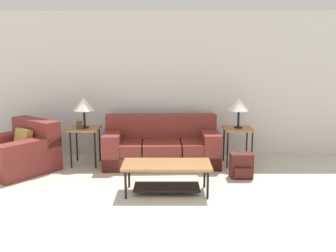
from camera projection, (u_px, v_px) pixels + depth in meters
wall_back at (178, 85)px, 6.77m from camera, size 8.94×0.06×2.60m
couch at (163, 147)px, 6.37m from camera, size 1.95×0.93×0.82m
armchair at (21, 153)px, 6.03m from camera, size 1.41×1.41×0.80m
coffee_table at (168, 171)px, 5.05m from camera, size 1.19×0.55×0.41m
side_table_left at (86, 132)px, 6.31m from camera, size 0.48×0.50×0.64m
side_table_right at (239, 132)px, 6.30m from camera, size 0.48×0.50×0.64m
table_lamp_left at (85, 105)px, 6.22m from camera, size 0.35×0.35×0.51m
table_lamp_right at (240, 105)px, 6.21m from camera, size 0.35×0.35×0.51m
backpack at (243, 166)px, 5.69m from camera, size 0.34×0.29×0.38m
picture_frame at (81, 125)px, 6.21m from camera, size 0.10×0.04×0.13m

